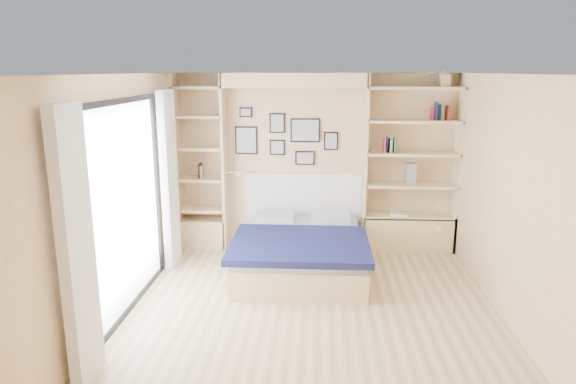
{
  "coord_description": "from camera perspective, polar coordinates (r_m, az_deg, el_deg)",
  "views": [
    {
      "loc": [
        0.06,
        -5.09,
        2.54
      ],
      "look_at": [
        -0.31,
        0.9,
        1.11
      ],
      "focal_mm": 32.0,
      "sensor_mm": 36.0,
      "label": 1
    }
  ],
  "objects": [
    {
      "name": "ground",
      "position": [
        5.69,
        2.64,
        -13.1
      ],
      "size": [
        4.5,
        4.5,
        0.0
      ],
      "primitive_type": "plane",
      "color": "#D8B37F",
      "rests_on": "ground"
    },
    {
      "name": "room_shell",
      "position": [
        6.79,
        -0.29,
        0.98
      ],
      "size": [
        4.5,
        4.5,
        4.5
      ],
      "color": "#E6BE8A",
      "rests_on": "ground"
    },
    {
      "name": "bed",
      "position": [
        6.67,
        1.43,
        -6.46
      ],
      "size": [
        1.68,
        2.1,
        1.07
      ],
      "color": "beige",
      "rests_on": "ground"
    },
    {
      "name": "photo_gallery",
      "position": [
        7.39,
        -0.43,
        6.15
      ],
      "size": [
        1.48,
        0.02,
        0.82
      ],
      "color": "black",
      "rests_on": "ground"
    },
    {
      "name": "reading_lamps",
      "position": [
        7.24,
        0.65,
        1.97
      ],
      "size": [
        1.92,
        0.12,
        0.15
      ],
      "color": "silver",
      "rests_on": "ground"
    },
    {
      "name": "shelf_decor",
      "position": [
        7.29,
        12.55,
        6.5
      ],
      "size": [
        3.49,
        0.23,
        2.03
      ],
      "color": "#A51E1E",
      "rests_on": "ground"
    }
  ]
}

